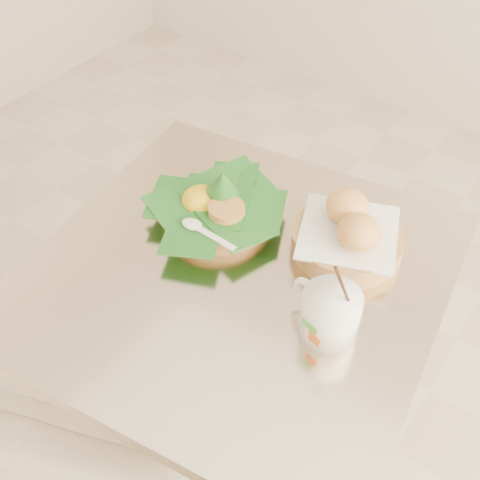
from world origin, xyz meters
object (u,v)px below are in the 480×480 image
Objects in this scene: rice_basket at (216,205)px; bread_basket at (349,234)px; coffee_mug at (329,312)px; cafe_table at (237,344)px.

rice_basket is 0.25m from bread_basket.
rice_basket is 1.58× the size of coffee_mug.
cafe_table is at bearing 173.98° from coffee_mug.
coffee_mug is (0.30, -0.11, 0.01)m from rice_basket.
coffee_mug is (0.19, -0.02, 0.26)m from cafe_table.
bread_basket reaches higher than cafe_table.
rice_basket is at bearing 160.40° from coffee_mug.
cafe_table is 0.29m from rice_basket.
cafe_table is 3.06× the size of rice_basket.
coffee_mug is (0.06, -0.18, 0.01)m from bread_basket.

